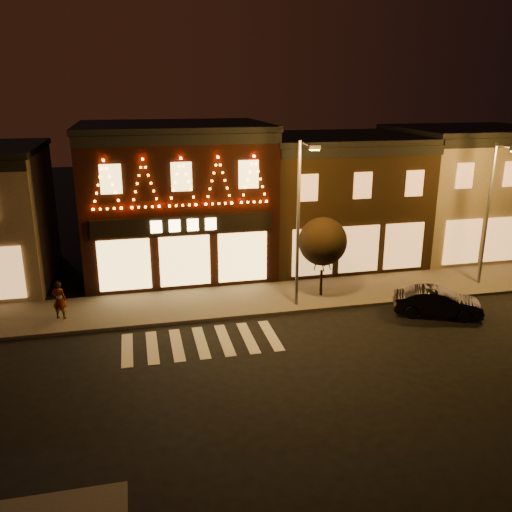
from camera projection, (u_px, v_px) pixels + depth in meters
name	position (u px, v px, depth m)	size (l,w,h in m)	color
ground	(216.00, 393.00, 18.73)	(120.00, 120.00, 0.00)	black
sidewalk_far	(231.00, 301.00, 26.58)	(44.00, 4.00, 0.15)	#47423D
building_pulp	(176.00, 198.00, 30.49)	(10.20, 8.34, 8.30)	black
building_right_a	(334.00, 198.00, 32.66)	(9.20, 8.28, 7.50)	#322111
building_right_b	(467.00, 189.00, 34.54)	(9.20, 8.28, 7.80)	#685C49
streetlamp_mid	(300.00, 213.00, 24.47)	(0.51, 1.78, 7.77)	#59595E
streetlamp_right	(491.00, 204.00, 27.44)	(0.47, 1.68, 7.36)	#59595E
tree_right	(323.00, 242.00, 26.39)	(2.38, 2.38, 3.99)	black
dark_sedan	(437.00, 302.00, 24.96)	(1.37, 3.94, 1.30)	black
pedestrian	(59.00, 300.00, 24.18)	(0.65, 0.43, 1.78)	gray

